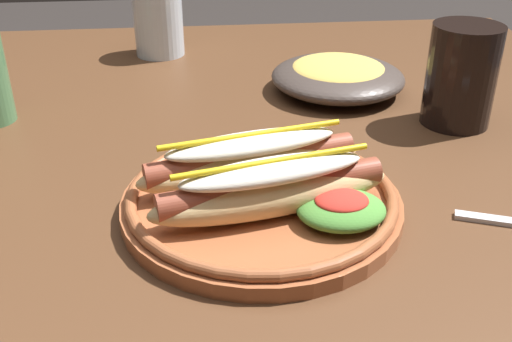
# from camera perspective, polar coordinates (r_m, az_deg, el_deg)

# --- Properties ---
(dining_table) EXTENTS (1.24, 1.02, 0.74)m
(dining_table) POSITION_cam_1_polar(r_m,az_deg,el_deg) (0.82, -5.22, -2.33)
(dining_table) COLOR #51331E
(dining_table) RESTS_ON ground_plane
(hot_dog_plate) EXTENTS (0.28, 0.28, 0.08)m
(hot_dog_plate) POSITION_cam_1_polar(r_m,az_deg,el_deg) (0.60, 0.61, -1.82)
(hot_dog_plate) COLOR #9E5633
(hot_dog_plate) RESTS_ON dining_table
(soda_cup) EXTENTS (0.09, 0.09, 0.13)m
(soda_cup) POSITION_cam_1_polar(r_m,az_deg,el_deg) (0.83, 18.51, 8.59)
(soda_cup) COLOR black
(soda_cup) RESTS_ON dining_table
(water_cup) EXTENTS (0.08, 0.08, 0.10)m
(water_cup) POSITION_cam_1_polar(r_m,az_deg,el_deg) (1.08, -9.29, 13.46)
(water_cup) COLOR silver
(water_cup) RESTS_ON dining_table
(side_bowl) EXTENTS (0.20, 0.20, 0.05)m
(side_bowl) POSITION_cam_1_polar(r_m,az_deg,el_deg) (0.91, 7.56, 8.90)
(side_bowl) COLOR #423833
(side_bowl) RESTS_ON dining_table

